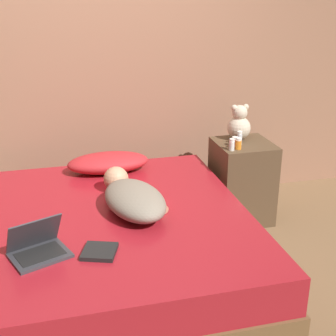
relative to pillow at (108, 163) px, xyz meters
name	(u,v)px	position (x,y,z in m)	size (l,w,h in m)	color
ground_plane	(120,278)	(-0.04, -0.73, -0.55)	(12.00, 12.00, 0.00)	brown
wall_back	(91,54)	(-0.04, 0.50, 0.75)	(8.00, 0.06, 2.60)	#996B51
bed	(119,247)	(-0.04, -0.73, -0.31)	(1.65, 1.89, 0.48)	brown
nightstand	(242,181)	(1.06, -0.11, -0.22)	(0.44, 0.45, 0.66)	brown
pillow	(108,163)	(0.00, 0.00, 0.00)	(0.62, 0.32, 0.14)	red
person_lying	(133,197)	(0.07, -0.69, 0.01)	(0.44, 0.77, 0.17)	gray
laptop	(38,247)	(-0.52, -1.10, -0.02)	(0.35, 0.32, 0.21)	#333338
teddy_bear	(239,124)	(1.06, 0.00, 0.23)	(0.19, 0.19, 0.28)	beige
bottle_white	(232,145)	(0.90, -0.25, 0.15)	(0.04, 0.04, 0.09)	white
bottle_orange	(238,144)	(0.96, -0.24, 0.15)	(0.05, 0.05, 0.09)	orange
bottle_pink	(235,142)	(0.96, -0.17, 0.14)	(0.05, 0.05, 0.07)	pink
bottle_clear	(240,138)	(1.01, -0.13, 0.16)	(0.04, 0.04, 0.11)	silver
book	(100,251)	(-0.20, -1.17, -0.06)	(0.22, 0.22, 0.02)	black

